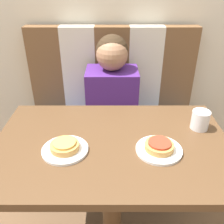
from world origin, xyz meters
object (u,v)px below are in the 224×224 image
(plate_left, at_px, (65,150))
(plate_right, at_px, (159,150))
(pizza_left, at_px, (65,146))
(person, at_px, (112,84))
(pizza_right, at_px, (159,146))
(drinking_cup, at_px, (200,120))

(plate_left, bearing_deg, plate_right, 0.00)
(pizza_left, bearing_deg, person, 74.96)
(plate_right, bearing_deg, person, 105.04)
(pizza_right, relative_size, drinking_cup, 1.34)
(person, relative_size, pizza_left, 5.24)
(drinking_cup, bearing_deg, pizza_right, -141.64)
(person, relative_size, plate_left, 3.28)
(person, xyz_separation_m, plate_right, (0.20, -0.73, 0.02))
(person, bearing_deg, pizza_right, -74.96)
(plate_right, bearing_deg, pizza_left, 180.00)
(plate_left, height_order, drinking_cup, drinking_cup)
(plate_left, relative_size, pizza_right, 1.60)
(plate_left, relative_size, pizza_left, 1.60)
(plate_left, relative_size, plate_right, 1.00)
(plate_left, distance_m, pizza_left, 0.02)
(plate_left, bearing_deg, pizza_left, 180.00)
(plate_right, relative_size, pizza_right, 1.60)
(plate_left, distance_m, drinking_cup, 0.64)
(pizza_left, relative_size, pizza_right, 1.00)
(pizza_right, bearing_deg, plate_right, 180.00)
(plate_right, bearing_deg, drinking_cup, 38.36)
(plate_right, height_order, pizza_right, pizza_right)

